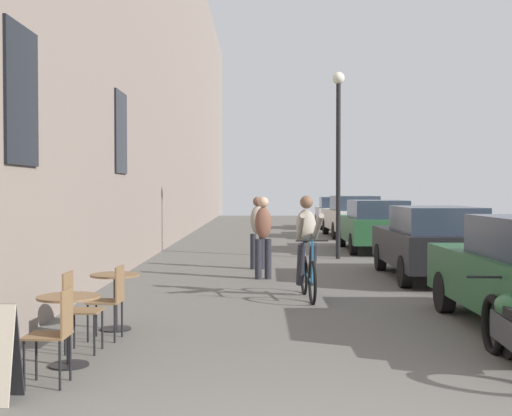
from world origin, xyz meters
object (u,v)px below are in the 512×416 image
(pedestrian_near, at_px, (263,233))
(cafe_chair_near_toward_wall, at_px, (77,306))
(cafe_table_near, at_px, (69,315))
(parked_car_fifth, at_px, (335,212))
(cafe_chair_near_toward_street, at_px, (56,330))
(cafe_table_mid, at_px, (115,289))
(cafe_chair_mid_toward_street, at_px, (111,297))
(parked_car_second, at_px, (431,241))
(pedestrian_mid, at_px, (258,228))
(street_lamp, at_px, (338,141))
(parked_car_fourth, at_px, (352,216))
(parked_car_third, at_px, (375,225))
(cyclist_on_bicycle, at_px, (307,249))

(pedestrian_near, bearing_deg, cafe_chair_near_toward_wall, -108.62)
(cafe_table_near, distance_m, parked_car_fifth, 25.94)
(pedestrian_near, bearing_deg, cafe_chair_near_toward_street, -104.51)
(cafe_table_mid, relative_size, pedestrian_near, 0.43)
(cafe_chair_mid_toward_street, distance_m, parked_car_second, 7.70)
(pedestrian_near, xyz_separation_m, pedestrian_mid, (-0.12, 1.75, -0.01))
(cafe_table_near, relative_size, cafe_chair_near_toward_wall, 0.81)
(cafe_chair_near_toward_wall, bearing_deg, cafe_chair_near_toward_street, -83.27)
(cafe_table_mid, height_order, parked_car_second, parked_car_second)
(cafe_table_mid, bearing_deg, cafe_chair_near_toward_street, -90.35)
(street_lamp, bearing_deg, cafe_chair_mid_toward_street, -111.58)
(cafe_table_near, bearing_deg, cafe_chair_near_toward_wall, 97.23)
(pedestrian_mid, bearing_deg, cafe_chair_mid_toward_street, -103.28)
(pedestrian_mid, height_order, parked_car_fourth, pedestrian_mid)
(cafe_chair_mid_toward_street, xyz_separation_m, parked_car_fourth, (5.37, 18.16, 0.31))
(street_lamp, xyz_separation_m, parked_car_fifth, (1.53, 14.40, -2.33))
(cafe_chair_near_toward_wall, relative_size, street_lamp, 0.18)
(parked_car_fourth, bearing_deg, street_lamp, -100.22)
(parked_car_second, bearing_deg, cafe_table_near, -128.46)
(cafe_chair_near_toward_street, xyz_separation_m, parked_car_fourth, (5.46, 20.07, 0.31))
(street_lamp, xyz_separation_m, parked_car_fourth, (1.52, 8.44, -2.28))
(parked_car_third, bearing_deg, pedestrian_mid, -126.82)
(parked_car_fifth, bearing_deg, cafe_chair_mid_toward_street, -102.56)
(cafe_chair_near_toward_street, distance_m, parked_car_fifth, 26.60)
(cafe_table_mid, bearing_deg, pedestrian_mid, 75.01)
(pedestrian_mid, bearing_deg, pedestrian_near, -86.13)
(cafe_chair_near_toward_wall, relative_size, cafe_chair_mid_toward_street, 1.00)
(cafe_chair_near_toward_wall, height_order, parked_car_third, parked_car_third)
(cafe_chair_near_toward_wall, bearing_deg, parked_car_second, 48.56)
(pedestrian_mid, height_order, parked_car_third, pedestrian_mid)
(street_lamp, bearing_deg, cyclist_on_bicycle, -101.03)
(parked_car_second, xyz_separation_m, parked_car_fifth, (0.11, 18.51, 0.01))
(cafe_table_near, height_order, pedestrian_near, pedestrian_near)
(cyclist_on_bicycle, bearing_deg, street_lamp, 78.97)
(cafe_chair_mid_toward_street, xyz_separation_m, cyclist_on_bicycle, (2.58, 3.24, 0.29))
(cafe_chair_near_toward_street, relative_size, parked_car_fifth, 0.21)
(parked_car_third, xyz_separation_m, parked_car_fifth, (0.18, 12.15, -0.01))
(cafe_chair_near_toward_wall, relative_size, pedestrian_mid, 0.54)
(cafe_chair_near_toward_street, height_order, pedestrian_mid, pedestrian_mid)
(cafe_table_near, xyz_separation_m, parked_car_fifth, (5.54, 25.34, 0.25))
(cafe_chair_near_toward_wall, xyz_separation_m, cafe_table_mid, (0.17, 1.21, 0.00))
(street_lamp, height_order, parked_car_second, street_lamp)
(parked_car_fourth, bearing_deg, cafe_table_near, -105.93)
(cafe_table_mid, bearing_deg, parked_car_fourth, 72.79)
(street_lamp, bearing_deg, cafe_chair_near_toward_wall, -111.57)
(parked_car_third, bearing_deg, parked_car_second, -89.41)
(cafe_table_mid, height_order, parked_car_fifth, parked_car_fifth)
(parked_car_fourth, bearing_deg, pedestrian_mid, -108.57)
(cafe_chair_near_toward_wall, distance_m, cyclist_on_bicycle, 4.79)
(cafe_table_mid, xyz_separation_m, parked_car_fourth, (5.44, 17.57, 0.30))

